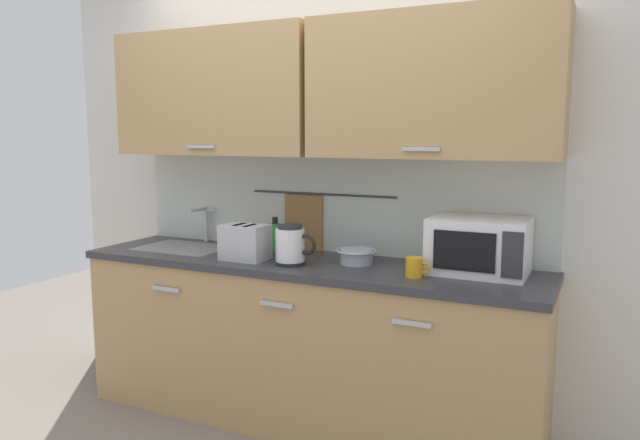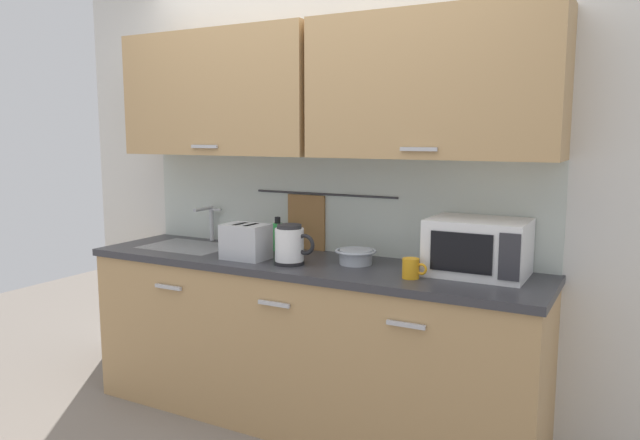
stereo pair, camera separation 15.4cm
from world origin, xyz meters
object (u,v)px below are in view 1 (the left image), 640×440
object	(u,v)px
electric_kettle	(291,245)
toaster	(245,242)
dish_soap_bottle	(275,236)
mixing_bowl	(356,255)
mug_near_sink	(241,243)
mug_by_kettle	(415,267)
microwave	(479,246)

from	to	relation	value
electric_kettle	toaster	bearing A→B (deg)	179.95
dish_soap_bottle	mixing_bowl	size ratio (longest dim) A/B	0.92
mug_near_sink	mug_by_kettle	xyz separation A→B (m)	(1.09, -0.18, 0.00)
dish_soap_bottle	mug_near_sink	size ratio (longest dim) A/B	1.63
microwave	mug_near_sink	distance (m)	1.35
electric_kettle	dish_soap_bottle	xyz separation A→B (m)	(-0.26, 0.29, -0.01)
dish_soap_bottle	mug_by_kettle	bearing A→B (deg)	-16.98
microwave	mug_near_sink	xyz separation A→B (m)	(-1.34, -0.04, -0.09)
dish_soap_bottle	microwave	bearing A→B (deg)	-3.00
microwave	toaster	xyz separation A→B (m)	(-1.19, -0.22, -0.04)
electric_kettle	mug_near_sink	size ratio (longest dim) A/B	1.89
dish_soap_bottle	toaster	distance (m)	0.29
mixing_bowl	mug_by_kettle	distance (m)	0.39
electric_kettle	toaster	distance (m)	0.28
electric_kettle	dish_soap_bottle	bearing A→B (deg)	132.11
mixing_bowl	toaster	distance (m)	0.60
microwave	toaster	size ratio (longest dim) A/B	1.80
toaster	mug_by_kettle	distance (m)	0.94
electric_kettle	mixing_bowl	distance (m)	0.34
toaster	mug_by_kettle	bearing A→B (deg)	0.34
microwave	mug_by_kettle	world-z (taller)	microwave
dish_soap_bottle	mug_by_kettle	distance (m)	0.96
electric_kettle	dish_soap_bottle	distance (m)	0.39
toaster	mug_near_sink	bearing A→B (deg)	128.74
microwave	mixing_bowl	world-z (taller)	microwave
mug_near_sink	mixing_bowl	size ratio (longest dim) A/B	0.56
microwave	mug_by_kettle	bearing A→B (deg)	-139.23
electric_kettle	mug_near_sink	bearing A→B (deg)	156.32
microwave	electric_kettle	xyz separation A→B (m)	(-0.91, -0.22, -0.03)
mixing_bowl	mug_by_kettle	bearing A→B (deg)	-23.69
microwave	dish_soap_bottle	xyz separation A→B (m)	(-1.17, 0.06, -0.05)
mixing_bowl	microwave	bearing A→B (deg)	5.59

